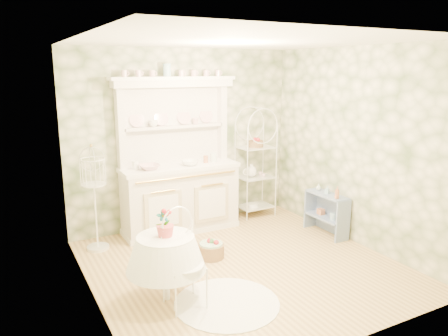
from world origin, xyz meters
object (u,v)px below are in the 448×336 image
side_shelf (326,216)px  cafe_chair (184,262)px  birdcage_stand (95,199)px  floor_basket (211,248)px  kitchen_dresser (179,156)px  bakers_rack (256,166)px  round_table (166,272)px

side_shelf → cafe_chair: bearing=-169.0°
birdcage_stand → floor_basket: bearing=-38.3°
kitchen_dresser → birdcage_stand: bearing=-173.8°
bakers_rack → side_shelf: bearing=-71.0°
bakers_rack → side_shelf: size_ratio=2.57×
round_table → floor_basket: size_ratio=1.62×
kitchen_dresser → side_shelf: kitchen_dresser is taller
side_shelf → birdcage_stand: size_ratio=0.46×
kitchen_dresser → side_shelf: (1.84, -1.16, -0.87)m
kitchen_dresser → cafe_chair: kitchen_dresser is taller
side_shelf → round_table: (-2.76, -0.68, 0.03)m
kitchen_dresser → bakers_rack: bearing=3.0°
bakers_rack → round_table: (-2.29, -1.91, -0.52)m
floor_basket → kitchen_dresser: bearing=87.9°
round_table → birdcage_stand: bearing=101.8°
side_shelf → round_table: size_ratio=1.04×
bakers_rack → floor_basket: bearing=-141.7°
kitchen_dresser → cafe_chair: bearing=-111.5°
side_shelf → round_table: bearing=-173.8°
round_table → birdcage_stand: (-0.35, 1.70, 0.39)m
round_table → floor_basket: (0.88, 0.73, -0.19)m
bakers_rack → round_table: 3.03m
bakers_rack → floor_basket: 1.98m
side_shelf → round_table: 2.85m
side_shelf → cafe_chair: cafe_chair is taller
bakers_rack → birdcage_stand: (-2.65, -0.21, -0.13)m
side_shelf → cafe_chair: (-2.64, -0.89, 0.21)m
bakers_rack → cafe_chair: bearing=-137.5°
birdcage_stand → cafe_chair: bearing=-76.1°
kitchen_dresser → bakers_rack: kitchen_dresser is taller
round_table → side_shelf: bearing=13.9°
cafe_chair → birdcage_stand: birdcage_stand is taller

